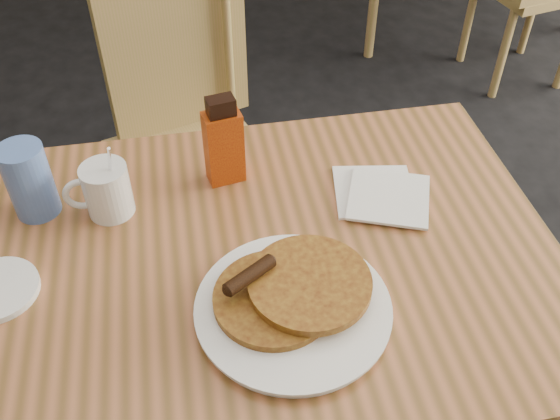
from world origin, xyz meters
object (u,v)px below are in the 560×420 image
object	(u,v)px
pancake_plate	(292,302)
blue_tumbler	(29,181)
chair_main_far	(186,117)
syrup_bottle	(224,143)
main_table	(237,273)
coffee_mug	(106,190)

from	to	relation	value
pancake_plate	blue_tumbler	size ratio (longest dim) A/B	2.17
chair_main_far	blue_tumbler	distance (m)	0.69
chair_main_far	syrup_bottle	distance (m)	0.61
pancake_plate	blue_tumbler	bearing A→B (deg)	139.95
syrup_bottle	blue_tumbler	bearing A→B (deg)	174.20
main_table	syrup_bottle	distance (m)	0.25
coffee_mug	syrup_bottle	size ratio (longest dim) A/B	0.86
chair_main_far	pancake_plate	world-z (taller)	chair_main_far
main_table	syrup_bottle	world-z (taller)	syrup_bottle
chair_main_far	syrup_bottle	size ratio (longest dim) A/B	4.89
main_table	pancake_plate	bearing A→B (deg)	-63.31
chair_main_far	coffee_mug	xyz separation A→B (m)	(-0.19, -0.58, 0.27)
chair_main_far	pancake_plate	xyz separation A→B (m)	(0.08, -0.88, 0.23)
blue_tumbler	pancake_plate	bearing A→B (deg)	-40.05
main_table	syrup_bottle	size ratio (longest dim) A/B	6.58
main_table	coffee_mug	bearing A→B (deg)	140.34
chair_main_far	blue_tumbler	size ratio (longest dim) A/B	6.29
syrup_bottle	main_table	bearing A→B (deg)	-103.03
main_table	blue_tumbler	size ratio (longest dim) A/B	8.47
main_table	blue_tumbler	world-z (taller)	blue_tumbler
chair_main_far	coffee_mug	size ratio (longest dim) A/B	5.66
chair_main_far	syrup_bottle	world-z (taller)	syrup_bottle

